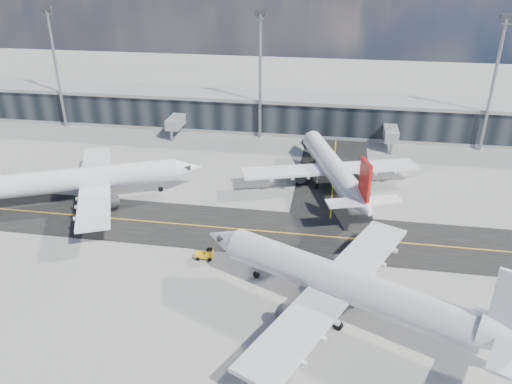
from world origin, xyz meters
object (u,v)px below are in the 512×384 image
airliner_redtail (333,168)px  airliner_near (349,286)px  baggage_tug (206,254)px  service_van (310,143)px  airliner_af (85,179)px

airliner_redtail → airliner_near: (2.89, -36.83, 0.29)m
baggage_tug → service_van: baggage_tug is taller
airliner_af → airliner_redtail: (42.89, 12.76, -0.15)m
airliner_near → baggage_tug: airliner_near is taller
airliner_af → airliner_near: airliner_near is taller
airliner_af → airliner_redtail: bearing=82.1°
baggage_tug → service_van: (11.40, 49.23, -0.11)m
baggage_tug → airliner_near: bearing=62.3°
baggage_tug → airliner_redtail: bearing=144.8°
airliner_near → service_van: airliner_near is taller
service_van → baggage_tug: bearing=-122.9°
airliner_af → airliner_near: 51.72m
airliner_redtail → service_van: size_ratio=7.69×
airliner_af → airliner_near: (45.78, -24.07, 0.13)m
airliner_af → service_van: 50.54m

